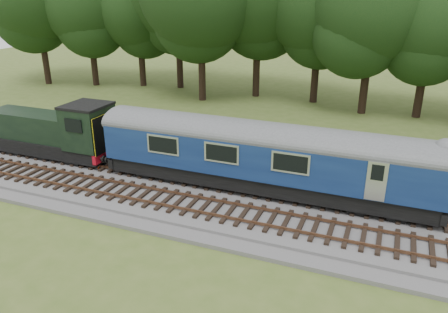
% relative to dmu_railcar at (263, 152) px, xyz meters
% --- Properties ---
extents(ground, '(120.00, 120.00, 0.00)m').
position_rel_dmu_railcar_xyz_m(ground, '(-1.42, -1.40, -2.61)').
color(ground, '#465C22').
rests_on(ground, ground).
extents(ballast, '(70.00, 7.00, 0.35)m').
position_rel_dmu_railcar_xyz_m(ballast, '(-1.42, -1.40, -2.43)').
color(ballast, '#4C4C4F').
rests_on(ballast, ground).
extents(track_north, '(67.20, 2.40, 0.21)m').
position_rel_dmu_railcar_xyz_m(track_north, '(-1.42, -0.00, -2.19)').
color(track_north, black).
rests_on(track_north, ballast).
extents(track_south, '(67.20, 2.40, 0.21)m').
position_rel_dmu_railcar_xyz_m(track_south, '(-1.42, -3.00, -2.19)').
color(track_south, black).
rests_on(track_south, ballast).
extents(fence, '(64.00, 0.12, 1.00)m').
position_rel_dmu_railcar_xyz_m(fence, '(-1.42, 3.10, -2.61)').
color(fence, '#6B6054').
rests_on(fence, ground).
extents(tree_line, '(70.00, 8.00, 18.00)m').
position_rel_dmu_railcar_xyz_m(tree_line, '(-1.42, 20.60, -2.61)').
color(tree_line, black).
rests_on(tree_line, ground).
extents(dmu_railcar, '(18.05, 2.86, 3.88)m').
position_rel_dmu_railcar_xyz_m(dmu_railcar, '(0.00, 0.00, 0.00)').
color(dmu_railcar, black).
rests_on(dmu_railcar, ground).
extents(shunter_loco, '(8.91, 2.60, 3.38)m').
position_rel_dmu_railcar_xyz_m(shunter_loco, '(-13.93, 0.00, -0.63)').
color(shunter_loco, black).
rests_on(shunter_loco, ground).
extents(worker, '(0.60, 0.40, 1.63)m').
position_rel_dmu_railcar_xyz_m(worker, '(-10.30, -0.76, -1.44)').
color(worker, '#E4450C').
rests_on(worker, ballast).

